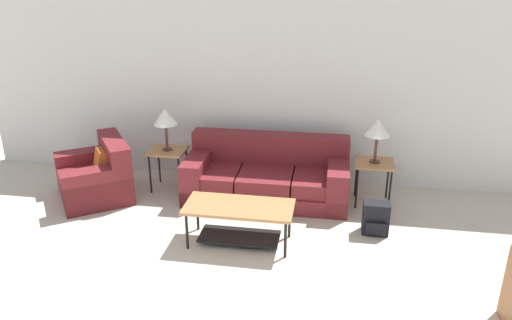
# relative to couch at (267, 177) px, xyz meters

# --- Properties ---
(wall_back) EXTENTS (8.96, 0.06, 2.60)m
(wall_back) POSITION_rel_couch_xyz_m (0.05, 0.67, 1.01)
(wall_back) COLOR silver
(wall_back) RESTS_ON ground_plane
(couch) EXTENTS (2.19, 0.97, 0.82)m
(couch) POSITION_rel_couch_xyz_m (0.00, 0.00, 0.00)
(couch) COLOR maroon
(couch) RESTS_ON ground_plane
(armchair) EXTENTS (1.31, 1.34, 0.80)m
(armchair) POSITION_rel_couch_xyz_m (-2.30, -0.37, -0.00)
(armchair) COLOR maroon
(armchair) RESTS_ON ground_plane
(coffee_table) EXTENTS (1.23, 0.56, 0.48)m
(coffee_table) POSITION_rel_couch_xyz_m (-0.14, -1.25, 0.06)
(coffee_table) COLOR #A87042
(coffee_table) RESTS_ON ground_plane
(side_table_left) EXTENTS (0.50, 0.45, 0.59)m
(side_table_left) POSITION_rel_couch_xyz_m (-1.41, 0.04, 0.23)
(side_table_left) COLOR #A87042
(side_table_left) RESTS_ON ground_plane
(side_table_right) EXTENTS (0.50, 0.45, 0.59)m
(side_table_right) POSITION_rel_couch_xyz_m (1.41, 0.04, 0.23)
(side_table_right) COLOR #A87042
(side_table_right) RESTS_ON ground_plane
(table_lamp_left) EXTENTS (0.33, 0.33, 0.59)m
(table_lamp_left) POSITION_rel_couch_xyz_m (-1.41, 0.04, 0.77)
(table_lamp_left) COLOR #472D1E
(table_lamp_left) RESTS_ON side_table_left
(table_lamp_right) EXTENTS (0.33, 0.33, 0.59)m
(table_lamp_right) POSITION_rel_couch_xyz_m (1.41, 0.04, 0.77)
(table_lamp_right) COLOR #472D1E
(table_lamp_right) RESTS_ON side_table_right
(backpack) EXTENTS (0.31, 0.28, 0.40)m
(backpack) POSITION_rel_couch_xyz_m (1.42, -0.77, -0.10)
(backpack) COLOR black
(backpack) RESTS_ON ground_plane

